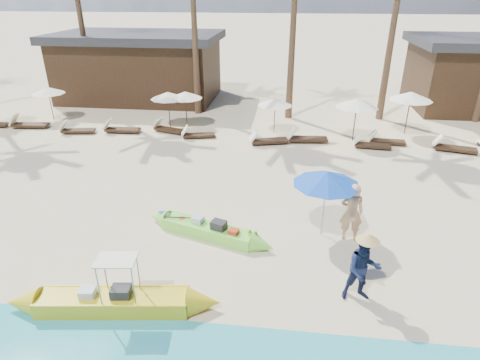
# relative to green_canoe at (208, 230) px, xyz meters

# --- Properties ---
(ground) EXTENTS (240.00, 240.00, 0.00)m
(ground) POSITION_rel_green_canoe_xyz_m (0.16, -1.05, -0.21)
(ground) COLOR beige
(ground) RESTS_ON ground
(green_canoe) EXTENTS (4.69, 1.83, 0.62)m
(green_canoe) POSITION_rel_green_canoe_xyz_m (0.00, 0.00, 0.00)
(green_canoe) COLOR #78E546
(green_canoe) RESTS_ON ground
(yellow_canoe) EXTENTS (5.68, 1.16, 1.48)m
(yellow_canoe) POSITION_rel_green_canoe_xyz_m (-1.63, -3.39, 0.03)
(yellow_canoe) COLOR gold
(yellow_canoe) RESTS_ON ground
(tourist) EXTENTS (0.69, 0.46, 1.88)m
(tourist) POSITION_rel_green_canoe_xyz_m (4.30, 0.36, 0.73)
(tourist) COLOR tan
(tourist) RESTS_ON ground
(vendor_green) EXTENTS (0.93, 0.77, 1.76)m
(vendor_green) POSITION_rel_green_canoe_xyz_m (4.25, -2.27, 0.67)
(vendor_green) COLOR #151E3C
(vendor_green) RESTS_ON ground
(blue_umbrella) EXTENTS (1.99, 1.99, 2.14)m
(blue_umbrella) POSITION_rel_green_canoe_xyz_m (3.49, 0.53, 1.73)
(blue_umbrella) COLOR #99999E
(blue_umbrella) RESTS_ON ground
(resort_parasol_3) EXTENTS (1.83, 1.83, 1.89)m
(resort_parasol_3) POSITION_rel_green_canoe_xyz_m (-11.30, 10.88, 1.49)
(resort_parasol_3) COLOR #362316
(resort_parasol_3) RESTS_ON ground
(lounger_3_left) EXTENTS (2.05, 0.80, 0.68)m
(lounger_3_left) POSITION_rel_green_canoe_xyz_m (-11.84, 9.25, 0.02)
(lounger_3_left) COLOR #362316
(lounger_3_left) RESTS_ON ground
(lounger_3_right) EXTENTS (1.84, 0.80, 0.61)m
(lounger_3_right) POSITION_rel_green_canoe_xyz_m (-8.79, 8.70, -0.01)
(lounger_3_right) COLOR #362316
(lounger_3_right) RESTS_ON ground
(resort_parasol_4) EXTENTS (1.88, 1.88, 1.93)m
(resort_parasol_4) POSITION_rel_green_canoe_xyz_m (-4.16, 10.39, 1.53)
(resort_parasol_4) COLOR #362316
(resort_parasol_4) RESTS_ON ground
(lounger_4_left) EXTENTS (1.92, 0.65, 0.64)m
(lounger_4_left) POSITION_rel_green_canoe_xyz_m (-6.52, 9.09, 0.01)
(lounger_4_left) COLOR #362316
(lounger_4_left) RESTS_ON ground
(lounger_4_right) EXTENTS (1.86, 1.09, 0.61)m
(lounger_4_right) POSITION_rel_green_canoe_xyz_m (-4.03, 9.48, -0.00)
(lounger_4_right) COLOR #362316
(lounger_4_right) RESTS_ON ground
(resort_parasol_5) EXTENTS (1.85, 1.85, 1.91)m
(resort_parasol_5) POSITION_rel_green_canoe_xyz_m (-3.29, 10.70, 1.51)
(resort_parasol_5) COLOR #362316
(resort_parasol_5) RESTS_ON ground
(lounger_5_left) EXTENTS (1.76, 0.90, 0.57)m
(lounger_5_left) POSITION_rel_green_canoe_xyz_m (-2.32, 8.78, -0.02)
(lounger_5_left) COLOR #362316
(lounger_5_left) RESTS_ON ground
(resort_parasol_6) EXTENTS (1.79, 1.79, 1.84)m
(resort_parasol_6) POSITION_rel_green_canoe_xyz_m (1.59, 10.01, 1.45)
(resort_parasol_6) COLOR #362316
(resort_parasol_6) RESTS_ON ground
(lounger_6_left) EXTENTS (1.99, 1.07, 0.65)m
(lounger_6_left) POSITION_rel_green_canoe_xyz_m (1.31, 8.31, 0.01)
(lounger_6_left) COLOR #362316
(lounger_6_left) RESTS_ON ground
(lounger_6_right) EXTENTS (2.03, 0.79, 0.67)m
(lounger_6_right) POSITION_rel_green_canoe_xyz_m (3.19, 8.81, 0.02)
(lounger_6_right) COLOR #362316
(lounger_6_right) RESTS_ON ground
(resort_parasol_7) EXTENTS (2.08, 2.08, 2.14)m
(resort_parasol_7) POSITION_rel_green_canoe_xyz_m (5.57, 9.29, 1.72)
(resort_parasol_7) COLOR #362316
(resort_parasol_7) RESTS_ON ground
(lounger_7_left) EXTENTS (1.80, 0.70, 0.60)m
(lounger_7_left) POSITION_rel_green_canoe_xyz_m (6.25, 8.35, -0.01)
(lounger_7_left) COLOR #362316
(lounger_7_left) RESTS_ON ground
(lounger_7_right) EXTENTS (1.79, 0.66, 0.60)m
(lounger_7_right) POSITION_rel_green_canoe_xyz_m (7.07, 9.00, -0.01)
(lounger_7_right) COLOR #362316
(lounger_7_right) RESTS_ON ground
(resort_parasol_8) EXTENTS (2.16, 2.16, 2.23)m
(resort_parasol_8) POSITION_rel_green_canoe_xyz_m (8.42, 10.70, 1.80)
(resort_parasol_8) COLOR #362316
(resort_parasol_8) RESTS_ON ground
(lounger_8_left) EXTENTS (2.02, 1.05, 0.66)m
(lounger_8_left) POSITION_rel_green_canoe_xyz_m (10.01, 8.39, 0.01)
(lounger_8_left) COLOR #362316
(lounger_8_left) RESTS_ON ground
(pavilion_west) EXTENTS (10.80, 6.60, 4.30)m
(pavilion_west) POSITION_rel_green_canoe_xyz_m (-7.84, 16.45, 1.98)
(pavilion_west) COLOR #362316
(pavilion_west) RESTS_ON ground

